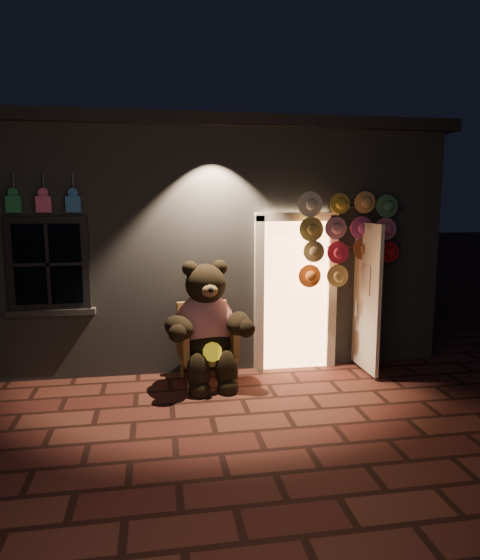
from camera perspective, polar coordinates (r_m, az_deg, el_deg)
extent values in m
plane|color=brown|center=(5.68, -3.30, -15.32)|extent=(60.00, 60.00, 0.00)
cube|color=slate|center=(9.19, -6.18, 4.63)|extent=(7.00, 5.00, 3.30)
cube|color=black|center=(9.22, -6.37, 15.41)|extent=(7.30, 5.30, 0.16)
cube|color=black|center=(6.79, -21.02, 1.74)|extent=(1.00, 0.10, 1.20)
cube|color=black|center=(6.76, -21.07, 1.71)|extent=(0.82, 0.06, 1.02)
cube|color=slate|center=(6.89, -20.72, -3.47)|extent=(1.10, 0.14, 0.08)
cube|color=#FCB371|center=(7.01, 6.29, -1.64)|extent=(0.92, 0.10, 2.10)
cube|color=beige|center=(6.85, 2.19, -1.84)|extent=(0.12, 0.12, 2.20)
cube|color=beige|center=(7.13, 10.40, -1.55)|extent=(0.12, 0.12, 2.20)
cube|color=beige|center=(6.86, 6.53, 7.20)|extent=(1.16, 0.12, 0.12)
cube|color=beige|center=(6.97, 14.29, -1.94)|extent=(0.05, 0.80, 2.00)
cube|color=#248647|center=(6.74, -24.45, 7.89)|extent=(0.18, 0.07, 0.20)
cylinder|color=#59595E|center=(6.80, -24.46, 10.00)|extent=(0.02, 0.02, 0.25)
cube|color=#E96089|center=(6.66, -21.51, 8.06)|extent=(0.18, 0.07, 0.20)
cylinder|color=#59595E|center=(6.73, -21.53, 10.20)|extent=(0.02, 0.02, 0.25)
cube|color=#3473B7|center=(6.60, -18.51, 8.22)|extent=(0.18, 0.07, 0.20)
cylinder|color=#59595E|center=(6.66, -18.54, 10.37)|extent=(0.02, 0.02, 0.25)
cube|color=#AF8543|center=(6.55, -3.80, -8.64)|extent=(0.73, 0.69, 0.10)
cube|color=#AF8543|center=(6.73, -4.34, -5.21)|extent=(0.67, 0.15, 0.67)
cube|color=#AF8543|center=(6.43, -6.56, -7.26)|extent=(0.14, 0.58, 0.38)
cube|color=#AF8543|center=(6.55, -1.07, -6.89)|extent=(0.14, 0.58, 0.38)
cylinder|color=#AF8543|center=(6.32, -5.87, -11.27)|extent=(0.05, 0.05, 0.31)
cylinder|color=#AF8543|center=(6.43, -0.74, -10.85)|extent=(0.05, 0.05, 0.31)
cylinder|color=#AF8543|center=(6.82, -6.65, -9.75)|extent=(0.05, 0.05, 0.31)
cylinder|color=#AF8543|center=(6.92, -1.90, -9.40)|extent=(0.05, 0.05, 0.31)
ellipsoid|color=#B21315|center=(6.50, -4.00, -4.97)|extent=(0.82, 0.68, 0.80)
ellipsoid|color=black|center=(6.48, -3.82, -7.17)|extent=(0.68, 0.60, 0.38)
sphere|color=black|center=(6.34, -3.95, -0.47)|extent=(0.57, 0.57, 0.51)
sphere|color=black|center=(6.31, -5.72, 1.30)|extent=(0.20, 0.20, 0.20)
sphere|color=black|center=(6.38, -2.36, 1.43)|extent=(0.20, 0.20, 0.20)
ellipsoid|color=brown|center=(6.12, -3.50, -1.23)|extent=(0.21, 0.16, 0.16)
ellipsoid|color=black|center=(6.19, -7.00, -5.40)|extent=(0.49, 0.60, 0.29)
ellipsoid|color=black|center=(6.35, -0.18, -4.98)|extent=(0.41, 0.58, 0.29)
ellipsoid|color=black|center=(6.21, -4.79, -10.50)|extent=(0.29, 0.29, 0.49)
ellipsoid|color=black|center=(6.28, -1.53, -10.23)|extent=(0.29, 0.29, 0.49)
sphere|color=black|center=(6.22, -4.64, -12.45)|extent=(0.27, 0.27, 0.27)
sphere|color=black|center=(6.29, -1.37, -12.16)|extent=(0.27, 0.27, 0.27)
cylinder|color=yellow|center=(6.17, -3.17, -8.21)|extent=(0.26, 0.12, 0.24)
cylinder|color=#59595E|center=(7.32, 15.80, -0.13)|extent=(0.04, 0.04, 2.44)
cylinder|color=#59595E|center=(7.11, 14.23, 8.08)|extent=(1.08, 0.03, 0.03)
cylinder|color=#59595E|center=(7.12, 14.15, 5.90)|extent=(1.08, 0.03, 0.03)
cylinder|color=#59595E|center=(7.13, 14.06, 3.73)|extent=(1.08, 0.03, 0.03)
cylinder|color=beige|center=(6.77, 8.13, 8.62)|extent=(0.31, 0.11, 0.31)
cylinder|color=gold|center=(6.86, 11.11, 8.54)|extent=(0.31, 0.11, 0.31)
cylinder|color=tan|center=(6.97, 14.01, 8.45)|extent=(0.31, 0.11, 0.31)
cylinder|color=#4A8453|center=(7.17, 16.49, 8.36)|extent=(0.31, 0.11, 0.31)
cylinder|color=#C9B051|center=(6.75, 8.15, 5.93)|extent=(0.31, 0.11, 0.31)
cylinder|color=pink|center=(6.84, 11.12, 5.89)|extent=(0.31, 0.11, 0.31)
cylinder|color=#BD488A|center=(7.03, 13.72, 5.88)|extent=(0.31, 0.11, 0.31)
cylinder|color=pink|center=(7.15, 16.49, 5.82)|extent=(0.31, 0.11, 0.31)
cylinder|color=#9B8047|center=(6.74, 8.16, 3.23)|extent=(0.31, 0.11, 0.31)
cylinder|color=#C32649|center=(6.92, 10.87, 3.30)|extent=(0.31, 0.11, 0.31)
cylinder|color=#9C5832|center=(7.02, 13.72, 3.29)|extent=(0.31, 0.11, 0.31)
cylinder|color=red|center=(7.15, 16.48, 3.27)|extent=(0.31, 0.11, 0.31)
cylinder|color=orange|center=(6.84, 7.95, 0.64)|extent=(0.31, 0.11, 0.31)
cylinder|color=#EFD472|center=(6.93, 10.88, 0.68)|extent=(0.31, 0.11, 0.31)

